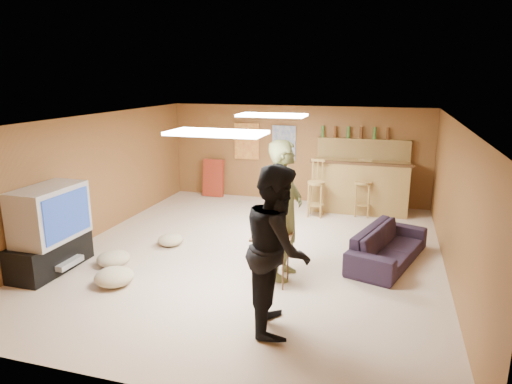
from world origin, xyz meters
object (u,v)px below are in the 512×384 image
(bar_counter, at_px, (360,187))
(person_olive, at_px, (285,210))
(tv_body, at_px, (50,213))
(person_black, at_px, (277,248))
(tray_table, at_px, (272,260))
(sofa, at_px, (388,246))

(bar_counter, distance_m, person_olive, 3.77)
(tv_body, distance_m, person_olive, 3.44)
(person_olive, distance_m, person_black, 1.37)
(person_olive, height_order, person_black, person_olive)
(tv_body, bearing_deg, person_olive, 13.37)
(person_olive, height_order, tray_table, person_olive)
(bar_counter, height_order, person_olive, person_olive)
(person_black, xyz_separation_m, sofa, (1.22, 2.31, -0.69))
(person_olive, xyz_separation_m, tray_table, (-0.11, -0.31, -0.65))
(bar_counter, relative_size, person_olive, 1.00)
(person_black, bearing_deg, bar_counter, -21.09)
(person_olive, xyz_separation_m, sofa, (1.45, 0.96, -0.73))
(bar_counter, bearing_deg, person_black, -96.56)
(sofa, bearing_deg, tv_body, 127.35)
(bar_counter, height_order, sofa, bar_counter)
(person_olive, bearing_deg, tray_table, 162.89)
(person_olive, distance_m, sofa, 1.88)
(person_black, relative_size, sofa, 1.03)
(tv_body, height_order, sofa, tv_body)
(tv_body, xyz_separation_m, person_black, (3.57, -0.55, 0.07))
(tv_body, distance_m, sofa, 5.14)
(tv_body, bearing_deg, person_black, -8.81)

